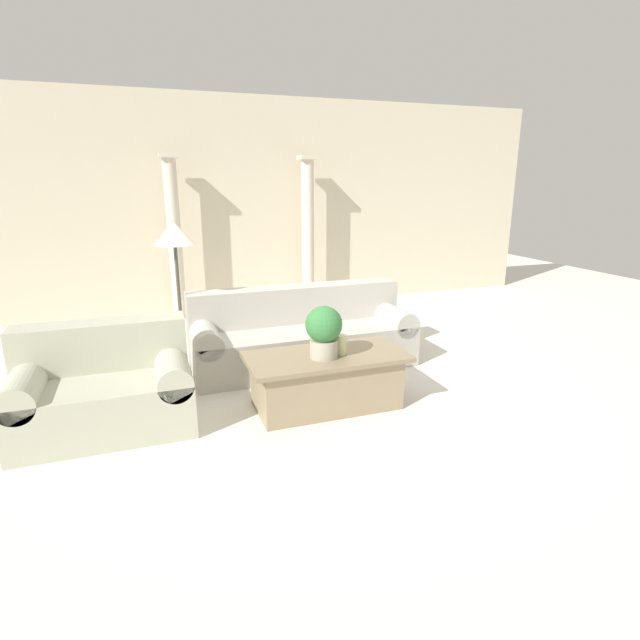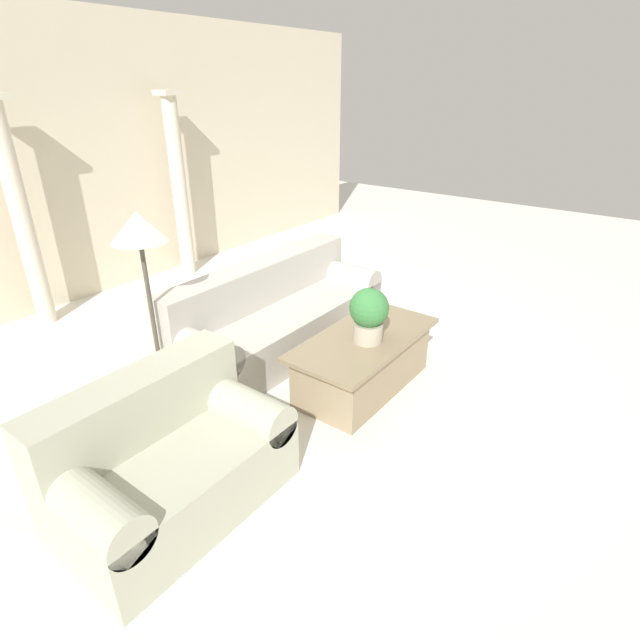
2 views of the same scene
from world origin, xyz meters
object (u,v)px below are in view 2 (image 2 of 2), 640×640
coffee_table (363,361)px  floor_lamp (140,240)px  loveseat (167,458)px  sofa_long (277,316)px  potted_plant (369,313)px

coffee_table → floor_lamp: size_ratio=0.90×
loveseat → floor_lamp: (0.71, 1.03, 1.03)m
sofa_long → coffee_table: bearing=-96.2°
coffee_table → potted_plant: 0.50m
sofa_long → loveseat: (-1.97, -0.84, 0.01)m
loveseat → floor_lamp: floor_lamp is taller
coffee_table → loveseat: bearing=172.4°
loveseat → coffee_table: 1.87m
loveseat → sofa_long: bearing=23.1°
loveseat → potted_plant: 1.88m
loveseat → potted_plant: (1.81, -0.31, 0.40)m
coffee_table → potted_plant: bearing=-127.0°
floor_lamp → loveseat: bearing=-124.7°
sofa_long → potted_plant: 1.23m
potted_plant → sofa_long: bearing=81.9°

